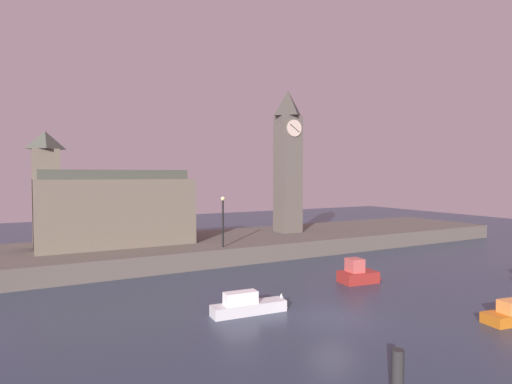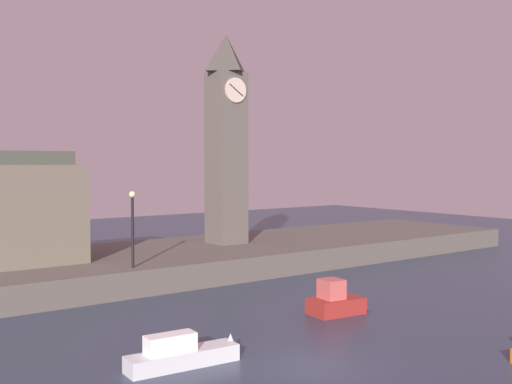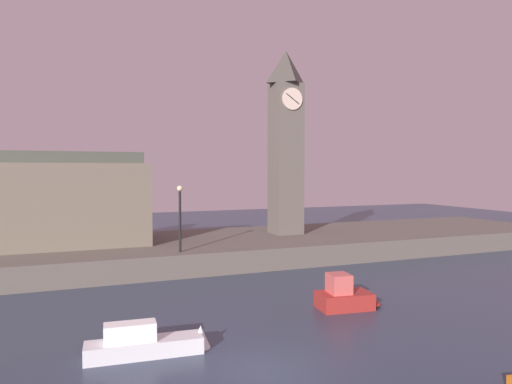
% 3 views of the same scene
% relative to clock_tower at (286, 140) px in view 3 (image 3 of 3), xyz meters
% --- Properties ---
extents(ground_plane, '(120.00, 120.00, 0.00)m').
position_rel_clock_tower_xyz_m(ground_plane, '(-10.57, -20.63, -9.25)').
color(ground_plane, '#2D384C').
extents(far_embankment, '(70.00, 12.00, 1.50)m').
position_rel_clock_tower_xyz_m(far_embankment, '(-10.57, -0.63, -8.50)').
color(far_embankment, '#5B544C').
rests_on(far_embankment, ground).
extents(clock_tower, '(2.52, 2.56, 15.02)m').
position_rel_clock_tower_xyz_m(clock_tower, '(0.00, 0.00, 0.00)').
color(clock_tower, '#5B544C').
rests_on(clock_tower, far_embankment).
extents(parliament_hall, '(12.93, 6.66, 9.70)m').
position_rel_clock_tower_xyz_m(parliament_hall, '(-18.17, 0.77, -4.50)').
color(parliament_hall, '#6B6051').
rests_on(parliament_hall, far_embankment).
extents(streetlamp, '(0.36, 0.36, 4.28)m').
position_rel_clock_tower_xyz_m(streetlamp, '(-10.07, -5.46, -5.11)').
color(streetlamp, black).
rests_on(streetlamp, far_embankment).
extents(boat_dinghy_red, '(3.45, 1.86, 1.74)m').
position_rel_clock_tower_xyz_m(boat_dinghy_red, '(-3.96, -15.58, -8.68)').
color(boat_dinghy_red, maroon).
rests_on(boat_dinghy_red, ground).
extents(boat_ferry_white, '(4.74, 1.34, 1.47)m').
position_rel_clock_tower_xyz_m(boat_ferry_white, '(-13.82, -17.86, -8.81)').
color(boat_ferry_white, silver).
rests_on(boat_ferry_white, ground).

